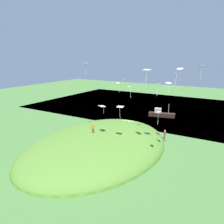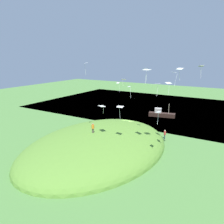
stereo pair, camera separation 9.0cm
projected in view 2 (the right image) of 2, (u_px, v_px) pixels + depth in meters
name	position (u px, v px, depth m)	size (l,w,h in m)	color
ground_plane	(126.00, 132.00, 46.85)	(160.00, 160.00, 0.00)	#4B7A39
lake_water	(166.00, 109.00, 68.35)	(44.71, 80.00, 0.40)	#334D6F
grass_hill	(98.00, 148.00, 38.76)	(30.66, 21.50, 6.48)	#578530
boat_on_lake	(161.00, 114.00, 58.34)	(2.95, 6.84, 3.58)	#2F1F19
person_watching_kites	(93.00, 127.00, 36.39)	(0.47, 0.47, 1.63)	brown
person_with_child	(165.00, 133.00, 42.63)	(0.39, 0.39, 1.78)	#1A2842
kite_0	(118.00, 84.00, 47.62)	(0.59, 0.78, 2.10)	white
kite_1	(168.00, 84.00, 34.36)	(1.16, 1.06, 1.91)	silver
kite_2	(120.00, 107.00, 33.22)	(0.76, 1.04, 2.15)	white
kite_3	(146.00, 70.00, 35.61)	(0.69, 0.76, 2.02)	silver
kite_4	(124.00, 80.00, 41.93)	(0.94, 1.07, 1.33)	#F3DFD0
kite_5	(86.00, 64.00, 36.17)	(0.91, 0.86, 2.04)	silver
kite_6	(147.00, 70.00, 30.33)	(0.97, 1.23, 1.97)	silver
kite_7	(201.00, 67.00, 39.87)	(1.01, 1.12, 2.35)	white
kite_8	(102.00, 106.00, 34.40)	(1.28, 1.43, 1.28)	white
kite_9	(174.00, 73.00, 29.53)	(0.95, 0.92, 1.94)	white
kite_10	(129.00, 88.00, 40.62)	(0.83, 0.74, 2.20)	white
kite_11	(180.00, 69.00, 32.34)	(0.93, 1.11, 1.82)	silver
kite_12	(156.00, 84.00, 32.57)	(1.39, 1.21, 1.89)	white
kite_13	(158.00, 113.00, 30.80)	(0.79, 0.53, 1.97)	white
mooring_post	(131.00, 124.00, 50.17)	(0.14, 0.14, 1.30)	brown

